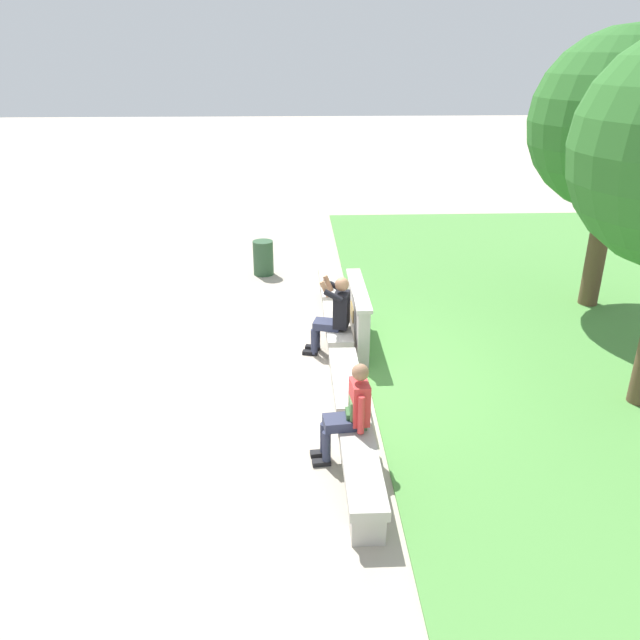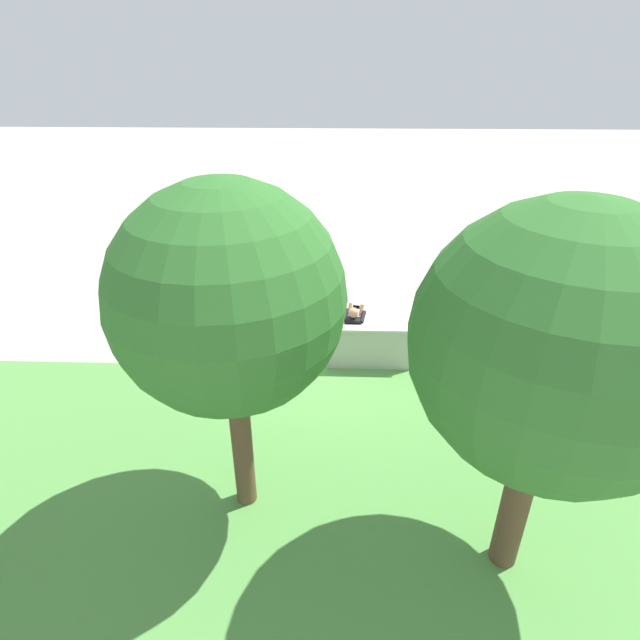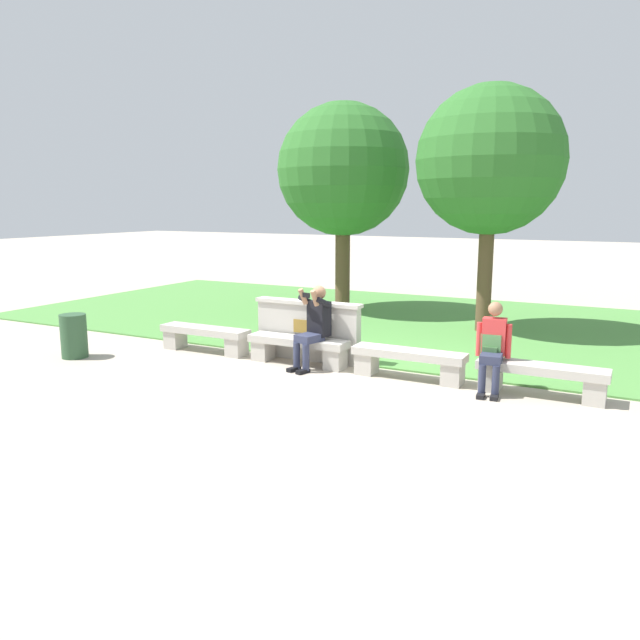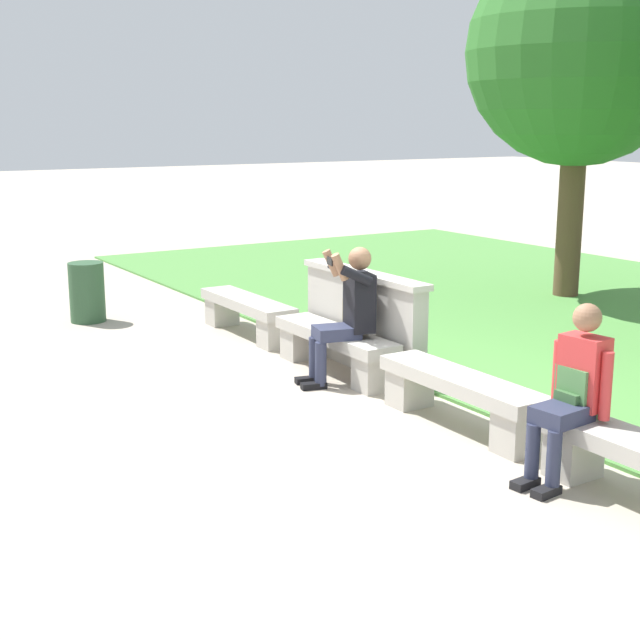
{
  "view_description": "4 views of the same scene",
  "coord_description": "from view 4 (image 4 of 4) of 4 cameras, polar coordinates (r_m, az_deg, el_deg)",
  "views": [
    {
      "loc": [
        8.43,
        -0.69,
        4.54
      ],
      "look_at": [
        -0.31,
        -0.31,
        0.73
      ],
      "focal_mm": 35.0,
      "sensor_mm": 36.0,
      "label": 1
    },
    {
      "loc": [
        -0.21,
        9.52,
        6.07
      ],
      "look_at": [
        0.13,
        -0.01,
        0.99
      ],
      "focal_mm": 28.0,
      "sensor_mm": 36.0,
      "label": 2
    },
    {
      "loc": [
        3.97,
        -8.66,
        2.58
      ],
      "look_at": [
        -0.5,
        -0.09,
        0.79
      ],
      "focal_mm": 35.0,
      "sensor_mm": 36.0,
      "label": 3
    },
    {
      "loc": [
        6.28,
        -4.69,
        2.49
      ],
      "look_at": [
        -0.22,
        -0.63,
        0.76
      ],
      "focal_mm": 50.0,
      "sensor_mm": 36.0,
      "label": 4
    }
  ],
  "objects": [
    {
      "name": "person_distant",
      "position": [
        6.43,
        15.91,
        -4.23
      ],
      "size": [
        0.48,
        0.7,
        1.26
      ],
      "color": "black",
      "rests_on": "ground"
    },
    {
      "name": "bench_main",
      "position": [
        10.5,
        -4.68,
        0.57
      ],
      "size": [
        1.72,
        0.4,
        0.45
      ],
      "color": "#B7B2A8",
      "rests_on": "ground"
    },
    {
      "name": "bench_mid",
      "position": [
        7.43,
        8.97,
        -4.66
      ],
      "size": [
        1.72,
        0.4,
        0.45
      ],
      "color": "#B7B2A8",
      "rests_on": "ground"
    },
    {
      "name": "ground_plane",
      "position": [
        8.23,
        4.56,
        -4.97
      ],
      "size": [
        80.0,
        80.0,
        0.0
      ],
      "primitive_type": "plane",
      "color": "#B2A593"
    },
    {
      "name": "backpack",
      "position": [
        6.52,
        16.17,
        -4.44
      ],
      "size": [
        0.28,
        0.24,
        0.43
      ],
      "color": "#4C7F47",
      "rests_on": "bench_far"
    },
    {
      "name": "trash_bin",
      "position": [
        11.56,
        -14.69,
        1.74
      ],
      "size": [
        0.44,
        0.44,
        0.75
      ],
      "primitive_type": "cylinder",
      "color": "#2D5133",
      "rests_on": "ground"
    },
    {
      "name": "bench_near",
      "position": [
        8.9,
        0.96,
        -1.61
      ],
      "size": [
        1.72,
        0.4,
        0.45
      ],
      "color": "#B7B2A8",
      "rests_on": "ground"
    },
    {
      "name": "person_photographer",
      "position": [
        8.48,
        1.79,
        0.75
      ],
      "size": [
        0.54,
        0.78,
        1.32
      ],
      "color": "black",
      "rests_on": "ground"
    },
    {
      "name": "backrest_wall_with_plaque",
      "position": [
        9.03,
        2.78,
        0.05
      ],
      "size": [
        1.92,
        0.24,
        1.01
      ],
      "color": "#B7B2A8",
      "rests_on": "ground"
    },
    {
      "name": "tree_right_background",
      "position": [
        13.09,
        16.31,
        16.09
      ],
      "size": [
        3.11,
        3.11,
        4.95
      ],
      "color": "brown",
      "rests_on": "ground"
    }
  ]
}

